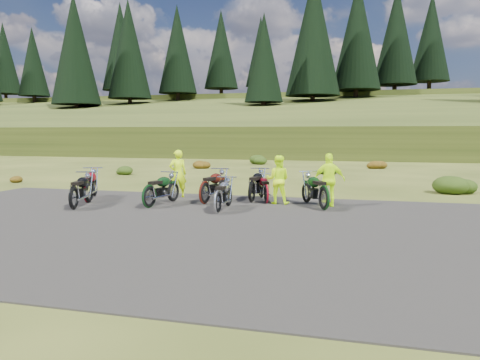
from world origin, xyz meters
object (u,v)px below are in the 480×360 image
(motorcycle_3, at_px, (218,214))
(person_middle, at_px, (178,174))
(motorcycle_0, at_px, (74,210))
(motorcycle_7, at_px, (324,211))

(motorcycle_3, xyz_separation_m, person_middle, (-2.54, 3.00, 0.90))
(motorcycle_3, bearing_deg, motorcycle_0, 94.09)
(motorcycle_7, distance_m, person_middle, 5.89)
(motorcycle_3, xyz_separation_m, motorcycle_7, (3.07, 1.42, 0.00))
(motorcycle_0, xyz_separation_m, motorcycle_3, (4.66, 0.50, 0.00))
(motorcycle_0, relative_size, motorcycle_7, 0.97)
(motorcycle_3, bearing_deg, motorcycle_7, -67.17)
(motorcycle_0, height_order, motorcycle_3, motorcycle_0)
(motorcycle_0, distance_m, person_middle, 4.20)
(motorcycle_7, relative_size, person_middle, 1.25)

